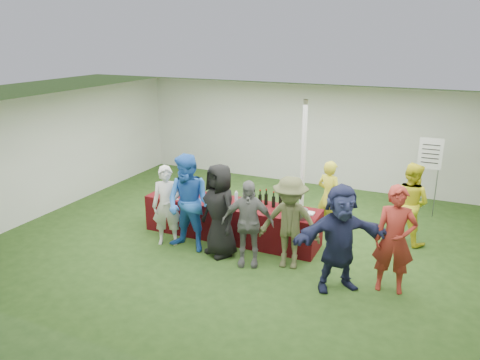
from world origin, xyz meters
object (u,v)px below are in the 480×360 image
at_px(wine_list_sign, 430,160).
at_px(customer_0, 167,206).
at_px(customer_2, 220,210).
at_px(customer_3, 248,223).
at_px(customer_4, 290,223).
at_px(customer_5, 340,238).
at_px(staff_pourer, 329,197).
at_px(dump_bucket, 301,214).
at_px(staff_back, 410,203).
at_px(customer_1, 189,204).
at_px(customer_6, 395,240).
at_px(serving_table, 231,220).

distance_m(wine_list_sign, customer_0, 5.83).
xyz_separation_m(customer_2, customer_3, (0.63, -0.15, -0.09)).
height_order(customer_0, customer_4, customer_4).
distance_m(customer_3, customer_5, 1.67).
bearing_deg(staff_pourer, dump_bucket, 102.88).
height_order(wine_list_sign, customer_5, wine_list_sign).
bearing_deg(staff_back, customer_3, 65.66).
xyz_separation_m(staff_pourer, staff_back, (1.55, 0.16, 0.05)).
bearing_deg(customer_3, customer_2, 148.66).
bearing_deg(customer_2, customer_4, 31.68).
height_order(wine_list_sign, customer_1, customer_1).
distance_m(customer_0, customer_2, 1.15).
height_order(wine_list_sign, customer_6, wine_list_sign).
bearing_deg(customer_5, customer_4, 122.84).
xyz_separation_m(wine_list_sign, customer_5, (-1.06, -3.99, -0.43)).
bearing_deg(customer_4, staff_pourer, 74.03).
distance_m(dump_bucket, customer_1, 2.10).
relative_size(dump_bucket, customer_2, 0.13).
bearing_deg(customer_3, staff_pourer, 47.22).
bearing_deg(wine_list_sign, customer_2, -132.26).
relative_size(customer_4, customer_6, 0.95).
relative_size(customer_0, customer_1, 0.85).
relative_size(staff_pourer, customer_6, 0.87).
bearing_deg(customer_5, customer_3, 138.74).
distance_m(serving_table, customer_2, 0.93).
xyz_separation_m(dump_bucket, customer_5, (0.90, -0.86, 0.05)).
xyz_separation_m(serving_table, customer_2, (0.14, -0.77, 0.51)).
distance_m(staff_back, customer_0, 4.73).
xyz_separation_m(staff_back, customer_0, (-4.27, -2.03, -0.02)).
xyz_separation_m(customer_5, customer_6, (0.80, 0.29, -0.00)).
distance_m(staff_back, customer_1, 4.29).
distance_m(wine_list_sign, customer_6, 3.73).
relative_size(staff_back, customer_6, 0.92).
bearing_deg(customer_4, customer_5, -29.61).
height_order(serving_table, customer_2, customer_2).
relative_size(wine_list_sign, customer_1, 0.96).
height_order(staff_back, customer_6, customer_6).
relative_size(wine_list_sign, staff_pourer, 1.17).
height_order(customer_1, customer_6, customer_1).
distance_m(staff_pourer, customer_6, 2.42).
height_order(customer_2, customer_6, customer_6).
relative_size(customer_2, customer_3, 1.11).
height_order(dump_bucket, customer_2, customer_2).
distance_m(staff_pourer, customer_5, 2.30).
bearing_deg(dump_bucket, customer_5, -43.83).
xyz_separation_m(customer_1, customer_4, (1.95, 0.12, -0.10)).
xyz_separation_m(staff_pourer, customer_0, (-2.72, -1.88, 0.03)).
relative_size(wine_list_sign, customer_3, 1.14).
distance_m(serving_table, customer_3, 1.27).
xyz_separation_m(dump_bucket, customer_1, (-2.01, -0.61, 0.10)).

